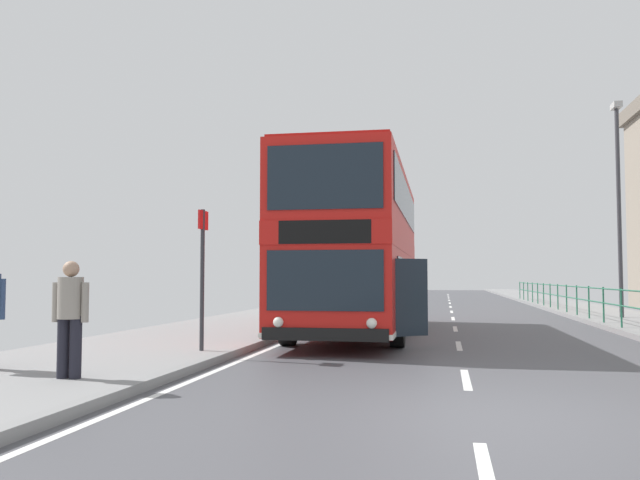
% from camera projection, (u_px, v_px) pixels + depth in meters
% --- Properties ---
extents(ground, '(15.80, 140.00, 0.20)m').
position_uv_depth(ground, '(408.00, 410.00, 7.26)').
color(ground, '#4A4A4F').
extents(double_decker_bus_main, '(3.30, 10.92, 4.31)m').
position_uv_depth(double_decker_bus_main, '(359.00, 250.00, 17.50)').
color(double_decker_bus_main, red).
rests_on(double_decker_bus_main, ground).
extents(pedestrian_railing_far_kerb, '(0.05, 34.54, 1.08)m').
position_uv_depth(pedestrian_railing_far_kerb, '(571.00, 294.00, 24.76)').
color(pedestrian_railing_far_kerb, '#236B4C').
rests_on(pedestrian_railing_far_kerb, ground).
extents(pedestrian_companion, '(0.54, 0.34, 1.60)m').
position_uv_depth(pedestrian_companion, '(70.00, 312.00, 8.90)').
color(pedestrian_companion, black).
rests_on(pedestrian_companion, ground).
extents(bus_stop_sign_near, '(0.08, 0.44, 2.66)m').
position_uv_depth(bus_stop_sign_near, '(202.00, 263.00, 12.30)').
color(bus_stop_sign_near, '#2D2D33').
rests_on(bus_stop_sign_near, ground).
extents(street_lamp_far_side, '(0.28, 0.60, 7.45)m').
position_uv_depth(street_lamp_far_side, '(619.00, 192.00, 22.51)').
color(street_lamp_far_side, '#38383D').
rests_on(street_lamp_far_side, ground).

